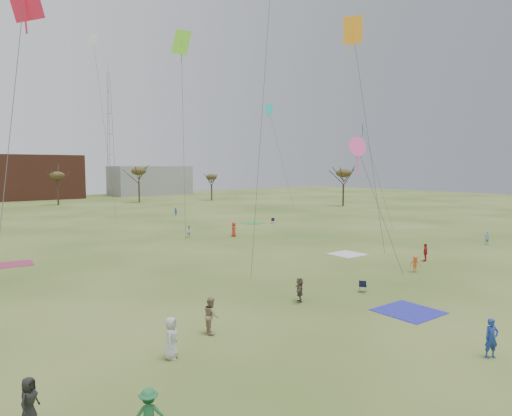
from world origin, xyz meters
TOP-DOWN VIEW (x-y plane):
  - ground at (0.00, 0.00)m, footprint 260.00×260.00m
  - flyer_near_left at (-12.98, 1.66)m, footprint 1.09×1.12m
  - flyer_near_center at (-16.50, -3.59)m, footprint 1.28×1.04m
  - flyer_near_right at (-1.28, -7.33)m, footprint 0.80×0.71m
  - spectator_fore_a at (15.92, 6.69)m, footprint 1.07×0.69m
  - spectator_fore_b at (-9.82, 3.25)m, footprint 1.04×1.16m
  - spectator_fore_c at (-2.25, 4.47)m, footprint 1.33×1.44m
  - flyer_mid_a at (-19.34, -0.25)m, footprint 0.96×0.94m
  - flyer_mid_b at (11.25, 4.74)m, footprint 1.02×1.03m
  - flyer_mid_c at (29.80, 7.59)m, footprint 0.66×0.58m
  - spectator_mid_e at (5.66, 32.82)m, footprint 0.80×0.65m
  - flyer_far_b at (10.48, 30.06)m, footprint 0.92×1.07m
  - flyer_far_c at (16.58, 57.05)m, footprint 0.66×0.99m
  - blanket_blue at (1.60, -1.08)m, footprint 3.43×3.43m
  - blanket_cream at (12.78, 13.42)m, footprint 3.13×3.13m
  - blanket_plum at (-14.67, 28.77)m, footprint 3.32×3.32m
  - blanket_olive at (20.64, 39.28)m, footprint 3.48×3.48m
  - camp_chair_center at (2.91, 3.47)m, footprint 0.73×0.71m
  - camp_chair_right at (22.89, 37.21)m, footprint 0.73×0.72m
  - kites_aloft at (1.12, 30.24)m, footprint 64.14×59.41m
  - tree_line at (-2.85, 79.12)m, footprint 117.44×49.32m
  - building_brick at (5.00, 120.00)m, footprint 26.00×16.00m
  - building_grey at (40.00, 118.00)m, footprint 24.00×12.00m
  - radio_tower at (30.00, 125.00)m, footprint 1.51×1.72m

SIDE VIEW (x-z plane):
  - ground at x=0.00m, z-range 0.00..0.00m
  - blanket_blue at x=1.60m, z-range -0.01..0.02m
  - blanket_cream at x=12.78m, z-range -0.01..0.02m
  - blanket_plum at x=-14.67m, z-range -0.01..0.02m
  - blanket_olive at x=20.64m, z-range -0.01..0.02m
  - camp_chair_center at x=2.91m, z-range -0.18..0.69m
  - camp_chair_right at x=22.89m, z-range -0.18..0.69m
  - flyer_far_c at x=16.58m, z-range 0.00..1.42m
  - flyer_mid_b at x=11.25m, z-range 0.00..1.42m
  - flyer_mid_c at x=29.80m, z-range 0.00..1.53m
  - spectator_mid_e at x=5.66m, z-range 0.00..1.54m
  - spectator_fore_c at x=-2.25m, z-range 0.00..1.61m
  - flyer_mid_a at x=-19.34m, z-range 0.00..1.66m
  - spectator_fore_a at x=15.92m, z-range 0.00..1.69m
  - flyer_near_center at x=-16.50m, z-range 0.00..1.73m
  - flyer_near_right at x=-1.28m, z-range 0.00..1.84m
  - flyer_far_b at x=10.48m, z-range 0.00..1.85m
  - flyer_near_left at x=-12.98m, z-range 0.00..1.94m
  - spectator_fore_b at x=-9.82m, z-range 0.00..1.95m
  - building_grey at x=40.00m, z-range 0.00..9.00m
  - building_brick at x=5.00m, z-range 0.00..12.00m
  - tree_line at x=-2.85m, z-range 2.63..11.54m
  - radio_tower at x=30.00m, z-range -1.29..39.71m
  - kites_aloft at x=1.12m, z-range 8.92..36.86m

